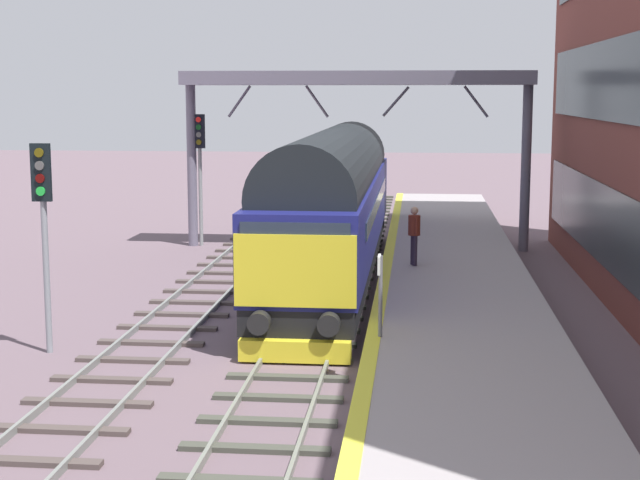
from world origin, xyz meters
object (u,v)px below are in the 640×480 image
(signal_post_mid, at_px, (44,218))
(diesel_locomotive, at_px, (333,202))
(signal_post_far, at_px, (200,161))
(platform_number_sign, at_px, (380,282))
(waiting_passenger, at_px, (414,230))

(signal_post_mid, bearing_deg, diesel_locomotive, 57.68)
(diesel_locomotive, bearing_deg, signal_post_far, 130.52)
(signal_post_far, bearing_deg, platform_number_sign, -66.42)
(diesel_locomotive, distance_m, signal_post_far, 8.67)
(diesel_locomotive, bearing_deg, platform_number_sign, -79.97)
(platform_number_sign, distance_m, waiting_passenger, 8.17)
(waiting_passenger, bearing_deg, platform_number_sign, 157.85)
(waiting_passenger, bearing_deg, signal_post_mid, 110.70)
(signal_post_far, bearing_deg, diesel_locomotive, -49.48)
(diesel_locomotive, xyz_separation_m, signal_post_far, (-5.61, 6.56, 0.76))
(diesel_locomotive, bearing_deg, signal_post_mid, -122.32)
(diesel_locomotive, bearing_deg, waiting_passenger, -44.20)
(signal_post_mid, distance_m, signal_post_far, 15.43)
(platform_number_sign, bearing_deg, diesel_locomotive, 100.03)
(platform_number_sign, bearing_deg, waiting_passenger, 85.56)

